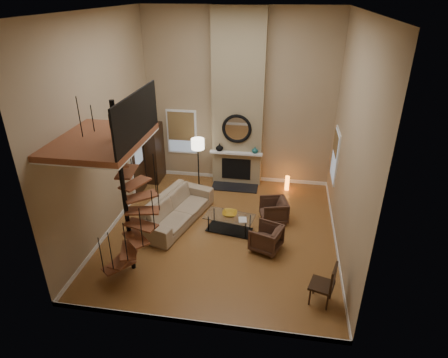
% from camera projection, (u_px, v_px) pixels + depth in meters
% --- Properties ---
extents(ground, '(6.00, 6.50, 0.01)m').
position_uv_depth(ground, '(222.00, 232.00, 10.39)').
color(ground, '#A66E35').
rests_on(ground, ground).
extents(back_wall, '(6.00, 0.02, 5.50)m').
position_uv_depth(back_wall, '(239.00, 100.00, 12.02)').
color(back_wall, tan).
rests_on(back_wall, ground).
extents(front_wall, '(6.00, 0.02, 5.50)m').
position_uv_depth(front_wall, '(188.00, 204.00, 6.29)').
color(front_wall, tan).
rests_on(front_wall, ground).
extents(left_wall, '(0.02, 6.50, 5.50)m').
position_uv_depth(left_wall, '(103.00, 129.00, 9.59)').
color(left_wall, tan).
rests_on(left_wall, ground).
extents(right_wall, '(0.02, 6.50, 5.50)m').
position_uv_depth(right_wall, '(351.00, 143.00, 8.71)').
color(right_wall, tan).
rests_on(right_wall, ground).
extents(ceiling, '(6.00, 6.50, 0.01)m').
position_uv_depth(ceiling, '(221.00, 11.00, 7.92)').
color(ceiling, silver).
rests_on(ceiling, back_wall).
extents(baseboard_back, '(6.00, 0.02, 0.12)m').
position_uv_depth(baseboard_back, '(237.00, 177.00, 13.22)').
color(baseboard_back, white).
rests_on(baseboard_back, ground).
extents(baseboard_front, '(6.00, 0.02, 0.12)m').
position_uv_depth(baseboard_front, '(194.00, 322.00, 7.50)').
color(baseboard_front, white).
rests_on(baseboard_front, ground).
extents(baseboard_left, '(0.02, 6.50, 0.12)m').
position_uv_depth(baseboard_left, '(117.00, 220.00, 10.80)').
color(baseboard_left, white).
rests_on(baseboard_left, ground).
extents(baseboard_right, '(0.02, 6.50, 0.12)m').
position_uv_depth(baseboard_right, '(335.00, 240.00, 9.92)').
color(baseboard_right, white).
rests_on(baseboard_right, ground).
extents(chimney_breast, '(1.60, 0.38, 5.50)m').
position_uv_depth(chimney_breast, '(238.00, 102.00, 11.85)').
color(chimney_breast, '#958460').
rests_on(chimney_breast, ground).
extents(hearth, '(1.50, 0.60, 0.04)m').
position_uv_depth(hearth, '(235.00, 187.00, 12.64)').
color(hearth, black).
rests_on(hearth, ground).
extents(firebox, '(0.95, 0.02, 0.72)m').
position_uv_depth(firebox, '(236.00, 169.00, 12.66)').
color(firebox, black).
rests_on(firebox, chimney_breast).
extents(mantel, '(1.70, 0.18, 0.06)m').
position_uv_depth(mantel, '(236.00, 153.00, 12.32)').
color(mantel, white).
rests_on(mantel, chimney_breast).
extents(mirror_frame, '(0.94, 0.10, 0.94)m').
position_uv_depth(mirror_frame, '(237.00, 129.00, 12.01)').
color(mirror_frame, black).
rests_on(mirror_frame, chimney_breast).
extents(mirror_disc, '(0.80, 0.01, 0.80)m').
position_uv_depth(mirror_disc, '(237.00, 129.00, 12.02)').
color(mirror_disc, white).
rests_on(mirror_disc, chimney_breast).
extents(vase_left, '(0.24, 0.24, 0.25)m').
position_uv_depth(vase_left, '(219.00, 147.00, 12.37)').
color(vase_left, black).
rests_on(vase_left, mantel).
extents(vase_right, '(0.20, 0.20, 0.21)m').
position_uv_depth(vase_right, '(255.00, 150.00, 12.21)').
color(vase_right, '#185453').
rests_on(vase_right, mantel).
extents(window_back, '(1.02, 0.06, 1.52)m').
position_uv_depth(window_back, '(182.00, 131.00, 12.78)').
color(window_back, white).
rests_on(window_back, back_wall).
extents(window_right, '(0.06, 1.02, 1.52)m').
position_uv_depth(window_right, '(335.00, 155.00, 10.98)').
color(window_right, white).
rests_on(window_right, right_wall).
extents(entry_door, '(0.10, 1.05, 2.16)m').
position_uv_depth(entry_door, '(138.00, 162.00, 11.93)').
color(entry_door, white).
rests_on(entry_door, ground).
extents(loft, '(1.70, 2.20, 1.09)m').
position_uv_depth(loft, '(105.00, 138.00, 7.65)').
color(loft, brown).
rests_on(loft, left_wall).
extents(spiral_stair, '(1.47, 1.47, 4.06)m').
position_uv_depth(spiral_stair, '(126.00, 202.00, 8.27)').
color(spiral_stair, black).
rests_on(spiral_stair, ground).
extents(hutch, '(0.42, 0.88, 1.98)m').
position_uv_depth(hutch, '(155.00, 153.00, 12.81)').
color(hutch, black).
rests_on(hutch, ground).
extents(sofa, '(1.71, 2.83, 0.77)m').
position_uv_depth(sofa, '(176.00, 209.00, 10.70)').
color(sofa, tan).
rests_on(sofa, ground).
extents(armchair_near, '(0.88, 0.87, 0.66)m').
position_uv_depth(armchair_near, '(276.00, 210.00, 10.71)').
color(armchair_near, '#482E21').
rests_on(armchair_near, ground).
extents(armchair_far, '(0.91, 0.90, 0.65)m').
position_uv_depth(armchair_far, '(269.00, 239.00, 9.50)').
color(armchair_far, '#482E21').
rests_on(armchair_far, ground).
extents(coffee_table, '(1.40, 0.87, 0.48)m').
position_uv_depth(coffee_table, '(229.00, 221.00, 10.32)').
color(coffee_table, silver).
rests_on(coffee_table, ground).
extents(bowl, '(0.40, 0.40, 0.10)m').
position_uv_depth(bowl, '(230.00, 214.00, 10.27)').
color(bowl, '#BF8F21').
rests_on(bowl, coffee_table).
extents(book, '(0.26, 0.31, 0.03)m').
position_uv_depth(book, '(242.00, 220.00, 10.06)').
color(book, gray).
rests_on(book, coffee_table).
extents(floor_lamp, '(0.41, 0.41, 1.72)m').
position_uv_depth(floor_lamp, '(198.00, 148.00, 12.02)').
color(floor_lamp, black).
rests_on(floor_lamp, ground).
extents(accent_lamp, '(0.13, 0.13, 0.48)m').
position_uv_depth(accent_lamp, '(287.00, 183.00, 12.41)').
color(accent_lamp, orange).
rests_on(accent_lamp, ground).
extents(side_chair, '(0.59, 0.59, 1.00)m').
position_uv_depth(side_chair, '(326.00, 283.00, 7.82)').
color(side_chair, black).
rests_on(side_chair, ground).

